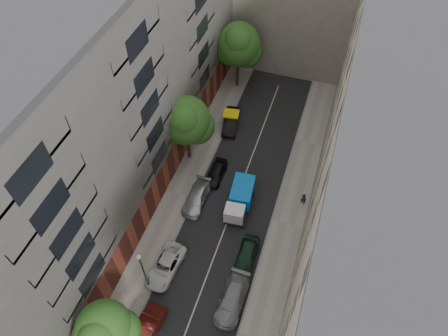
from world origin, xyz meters
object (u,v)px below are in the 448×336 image
at_px(car_right_2, 247,255).
at_px(tree_mid, 187,122).
at_px(car_left_2, 166,266).
at_px(pedestrian, 303,199).
at_px(tree_near, 105,331).
at_px(car_left_3, 197,198).
at_px(car_right_1, 232,299).
at_px(car_left_1, 145,332).
at_px(tree_far, 239,46).
at_px(car_left_4, 216,173).
at_px(car_left_5, 231,121).
at_px(tarp_truck, 240,199).
at_px(lamp_post, 143,269).

height_order(car_right_2, tree_mid, tree_mid).
height_order(car_left_2, pedestrian, pedestrian).
height_order(car_right_2, tree_near, tree_near).
relative_size(car_left_3, car_right_1, 0.94).
distance_m(car_left_1, car_left_2, 5.65).
distance_m(tree_far, pedestrian, 19.62).
height_order(tree_far, pedestrian, tree_far).
height_order(car_left_4, car_left_5, car_left_5).
xyz_separation_m(car_left_1, car_right_2, (5.67, 8.80, -0.05)).
distance_m(car_left_4, car_left_5, 7.64).
xyz_separation_m(tarp_truck, tree_near, (-5.10, -15.70, 3.26)).
xyz_separation_m(car_right_1, tree_far, (-7.74, 26.78, 5.23)).
height_order(car_right_1, tree_far, tree_far).
height_order(car_left_2, tree_far, tree_far).
distance_m(tree_near, tree_far, 33.09).
bearing_deg(car_right_1, tree_mid, 124.58).
bearing_deg(car_left_1, car_right_1, 44.19).
height_order(tree_near, pedestrian, tree_near).
height_order(tarp_truck, tree_mid, tree_mid).
xyz_separation_m(car_left_3, pedestrian, (10.00, 2.98, 0.24)).
relative_size(car_left_4, car_left_5, 0.85).
bearing_deg(car_left_3, lamp_post, -95.01).
bearing_deg(car_left_1, car_left_2, 102.58).
bearing_deg(car_left_2, car_left_3, 94.92).
bearing_deg(car_left_3, car_left_2, -90.83).
xyz_separation_m(car_right_1, car_right_2, (0.00, 4.20, -0.01)).
bearing_deg(car_left_2, car_right_1, -3.96).
xyz_separation_m(tarp_truck, car_left_5, (-4.20, 10.38, -0.51)).
distance_m(car_left_3, lamp_post, 10.07).
relative_size(car_left_3, tree_mid, 0.57).
xyz_separation_m(car_left_3, car_right_1, (6.40, -8.60, 0.04)).
bearing_deg(lamp_post, car_left_3, 85.82).
height_order(car_left_1, car_left_2, car_left_1).
xyz_separation_m(tree_near, pedestrian, (10.90, 17.86, -3.61)).
bearing_deg(car_left_5, pedestrian, -49.00).
height_order(car_right_1, pedestrian, pedestrian).
relative_size(car_left_5, car_right_2, 1.10).
relative_size(tree_mid, tree_far, 0.92).
relative_size(car_left_1, tree_far, 0.52).
bearing_deg(car_right_2, tree_far, 107.88).
bearing_deg(car_left_1, lamp_post, 116.66).
bearing_deg(tree_near, car_left_4, 84.73).
bearing_deg(tarp_truck, tree_near, -113.10).
bearing_deg(tree_mid, tree_far, 84.05).
distance_m(car_right_1, car_right_2, 4.20).
bearing_deg(car_left_3, tree_mid, 117.15).
distance_m(car_right_1, tree_far, 28.36).
relative_size(tarp_truck, car_left_1, 1.11).
xyz_separation_m(tree_near, lamp_post, (0.20, 5.30, -0.81)).
relative_size(car_right_1, car_right_2, 1.19).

